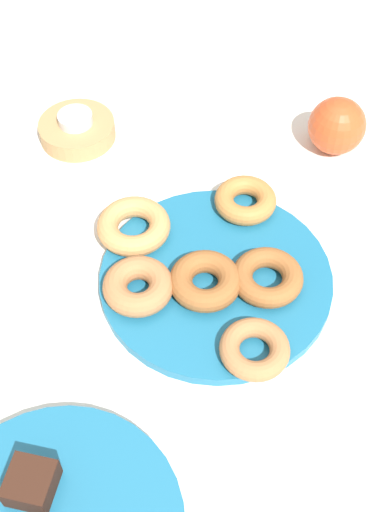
{
  "coord_description": "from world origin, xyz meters",
  "views": [
    {
      "loc": [
        -0.48,
        -0.07,
        0.67
      ],
      "look_at": [
        0.0,
        0.03,
        0.04
      ],
      "focal_mm": 46.55,
      "sensor_mm": 36.0,
      "label": 1
    }
  ],
  "objects_px": {
    "donut_3": "(245,200)",
    "donut_5": "(255,349)",
    "candle_holder": "(77,130)",
    "donut_plate": "(216,278)",
    "apple": "(337,126)",
    "donut_0": "(138,286)",
    "donut_4": "(134,226)",
    "donut_1": "(267,280)",
    "brownie_far": "(31,483)",
    "donut_2": "(205,281)",
    "tealight": "(75,119)"
  },
  "relations": [
    {
      "from": "donut_plate",
      "to": "donut_3",
      "type": "relative_size",
      "value": 3.5
    },
    {
      "from": "donut_5",
      "to": "tealight",
      "type": "xyz_separation_m",
      "value": [
        0.32,
        0.31,
        0.01
      ]
    },
    {
      "from": "donut_plate",
      "to": "brownie_far",
      "type": "height_order",
      "value": "brownie_far"
    },
    {
      "from": "donut_5",
      "to": "donut_1",
      "type": "bearing_deg",
      "value": -0.35
    },
    {
      "from": "donut_2",
      "to": "donut_5",
      "type": "bearing_deg",
      "value": -137.88
    },
    {
      "from": "donut_plate",
      "to": "brownie_far",
      "type": "bearing_deg",
      "value": 156.72
    },
    {
      "from": "donut_2",
      "to": "donut_3",
      "type": "bearing_deg",
      "value": -10.62
    },
    {
      "from": "donut_1",
      "to": "candle_holder",
      "type": "xyz_separation_m",
      "value": [
        0.22,
        0.31,
        -0.01
      ]
    },
    {
      "from": "donut_4",
      "to": "donut_5",
      "type": "distance_m",
      "value": 0.23
    },
    {
      "from": "donut_0",
      "to": "donut_1",
      "type": "distance_m",
      "value": 0.15
    },
    {
      "from": "donut_3",
      "to": "brownie_far",
      "type": "relative_size",
      "value": 1.81
    },
    {
      "from": "donut_3",
      "to": "brownie_far",
      "type": "distance_m",
      "value": 0.44
    },
    {
      "from": "donut_3",
      "to": "donut_0",
      "type": "bearing_deg",
      "value": 148.07
    },
    {
      "from": "apple",
      "to": "tealight",
      "type": "bearing_deg",
      "value": 98.36
    },
    {
      "from": "donut_5",
      "to": "candle_holder",
      "type": "relative_size",
      "value": 0.71
    },
    {
      "from": "donut_1",
      "to": "tealight",
      "type": "relative_size",
      "value": 1.72
    },
    {
      "from": "donut_2",
      "to": "tealight",
      "type": "relative_size",
      "value": 1.73
    },
    {
      "from": "donut_3",
      "to": "donut_4",
      "type": "distance_m",
      "value": 0.15
    },
    {
      "from": "donut_5",
      "to": "apple",
      "type": "distance_m",
      "value": 0.38
    },
    {
      "from": "donut_4",
      "to": "brownie_far",
      "type": "height_order",
      "value": "brownie_far"
    },
    {
      "from": "candle_holder",
      "to": "donut_plate",
      "type": "bearing_deg",
      "value": -131.48
    },
    {
      "from": "donut_1",
      "to": "donut_5",
      "type": "bearing_deg",
      "value": 179.65
    },
    {
      "from": "donut_5",
      "to": "candle_holder",
      "type": "bearing_deg",
      "value": 44.14
    },
    {
      "from": "donut_1",
      "to": "donut_plate",
      "type": "bearing_deg",
      "value": 86.04
    },
    {
      "from": "brownie_far",
      "to": "donut_0",
      "type": "bearing_deg",
      "value": -9.35
    },
    {
      "from": "donut_plate",
      "to": "apple",
      "type": "distance_m",
      "value": 0.3
    },
    {
      "from": "candle_holder",
      "to": "tealight",
      "type": "bearing_deg",
      "value": 0.0
    },
    {
      "from": "donut_0",
      "to": "donut_1",
      "type": "height_order",
      "value": "donut_0"
    },
    {
      "from": "donut_2",
      "to": "apple",
      "type": "xyz_separation_m",
      "value": [
        0.3,
        -0.13,
        0.01
      ]
    },
    {
      "from": "donut_2",
      "to": "donut_5",
      "type": "distance_m",
      "value": 0.11
    },
    {
      "from": "donut_4",
      "to": "candle_holder",
      "type": "xyz_separation_m",
      "value": [
        0.18,
        0.13,
        -0.01
      ]
    },
    {
      "from": "donut_4",
      "to": "donut_5",
      "type": "relative_size",
      "value": 1.18
    },
    {
      "from": "brownie_far",
      "to": "donut_4",
      "type": "bearing_deg",
      "value": -1.92
    },
    {
      "from": "donut_0",
      "to": "donut_3",
      "type": "distance_m",
      "value": 0.19
    },
    {
      "from": "donut_plate",
      "to": "donut_4",
      "type": "height_order",
      "value": "donut_4"
    },
    {
      "from": "donut_1",
      "to": "donut_4",
      "type": "distance_m",
      "value": 0.18
    },
    {
      "from": "donut_1",
      "to": "donut_5",
      "type": "height_order",
      "value": "donut_1"
    },
    {
      "from": "donut_0",
      "to": "donut_2",
      "type": "bearing_deg",
      "value": -72.34
    },
    {
      "from": "donut_plate",
      "to": "donut_2",
      "type": "relative_size",
      "value": 3.3
    },
    {
      "from": "donut_3",
      "to": "donut_5",
      "type": "height_order",
      "value": "donut_3"
    },
    {
      "from": "donut_5",
      "to": "apple",
      "type": "xyz_separation_m",
      "value": [
        0.38,
        -0.06,
        0.02
      ]
    },
    {
      "from": "donut_0",
      "to": "apple",
      "type": "xyz_separation_m",
      "value": [
        0.32,
        -0.21,
        0.01
      ]
    },
    {
      "from": "donut_4",
      "to": "apple",
      "type": "bearing_deg",
      "value": -46.03
    },
    {
      "from": "donut_plate",
      "to": "candle_holder",
      "type": "relative_size",
      "value": 2.57
    },
    {
      "from": "donut_2",
      "to": "brownie_far",
      "type": "height_order",
      "value": "brownie_far"
    },
    {
      "from": "donut_plate",
      "to": "tealight",
      "type": "distance_m",
      "value": 0.33
    },
    {
      "from": "apple",
      "to": "donut_3",
      "type": "bearing_deg",
      "value": 145.73
    },
    {
      "from": "tealight",
      "to": "donut_1",
      "type": "bearing_deg",
      "value": -125.78
    },
    {
      "from": "donut_2",
      "to": "tealight",
      "type": "height_order",
      "value": "same"
    },
    {
      "from": "donut_0",
      "to": "candle_holder",
      "type": "xyz_separation_m",
      "value": [
        0.27,
        0.16,
        -0.01
      ]
    }
  ]
}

